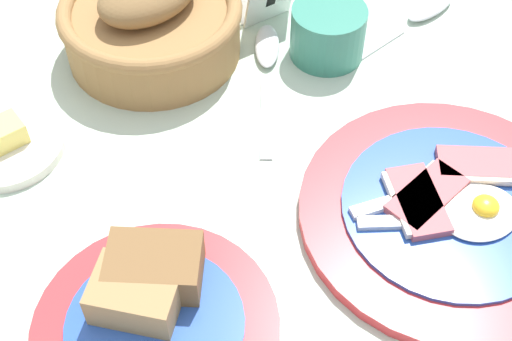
{
  "coord_description": "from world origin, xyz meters",
  "views": [
    {
      "loc": [
        -0.21,
        -0.29,
        0.51
      ],
      "look_at": [
        -0.03,
        0.08,
        0.02
      ],
      "focal_mm": 50.0,
      "sensor_mm": 36.0,
      "label": 1
    }
  ],
  "objects": [
    {
      "name": "butter_dish",
      "position": [
        -0.22,
        0.22,
        0.01
      ],
      "size": [
        0.11,
        0.11,
        0.03
      ],
      "color": "silver",
      "rests_on": "ground_plane"
    },
    {
      "name": "ground_plane",
      "position": [
        0.0,
        0.0,
        0.0
      ],
      "size": [
        3.0,
        3.0,
        0.0
      ],
      "primitive_type": "plane",
      "color": "#B7CCB7"
    },
    {
      "name": "bread_basket",
      "position": [
        -0.05,
        0.29,
        0.04
      ],
      "size": [
        0.19,
        0.19,
        0.1
      ],
      "color": "olive",
      "rests_on": "ground_plane"
    },
    {
      "name": "teaspoon_near_cup",
      "position": [
        0.23,
        0.21,
        0.01
      ],
      "size": [
        0.19,
        0.07,
        0.01
      ],
      "rotation": [
        0.0,
        0.0,
        0.27
      ],
      "color": "silver",
      "rests_on": "ground_plane"
    },
    {
      "name": "sugar_cup",
      "position": [
        0.12,
        0.21,
        0.03
      ],
      "size": [
        0.08,
        0.08,
        0.06
      ],
      "color": "#337F6B",
      "rests_on": "ground_plane"
    },
    {
      "name": "breakfast_plate",
      "position": [
        0.11,
        -0.03,
        0.01
      ],
      "size": [
        0.26,
        0.26,
        0.03
      ],
      "color": "red",
      "rests_on": "ground_plane"
    },
    {
      "name": "bread_plate",
      "position": [
        -0.16,
        -0.01,
        0.01
      ],
      "size": [
        0.19,
        0.19,
        0.05
      ],
      "color": "red",
      "rests_on": "ground_plane"
    },
    {
      "name": "teaspoon_by_saucer",
      "position": [
        0.05,
        0.22,
        0.01
      ],
      "size": [
        0.1,
        0.18,
        0.01
      ],
      "rotation": [
        0.0,
        0.0,
        1.1
      ],
      "color": "silver",
      "rests_on": "ground_plane"
    }
  ]
}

